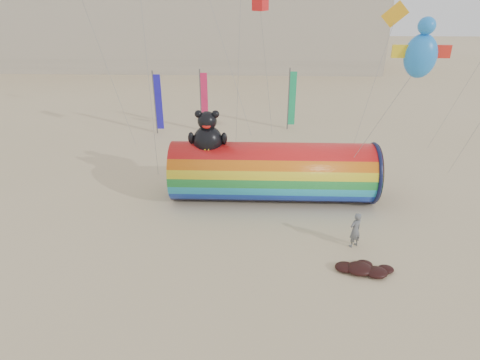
{
  "coord_description": "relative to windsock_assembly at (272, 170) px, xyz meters",
  "views": [
    {
      "loc": [
        1.19,
        -18.43,
        11.98
      ],
      "look_at": [
        0.5,
        1.5,
        2.4
      ],
      "focal_mm": 32.0,
      "sensor_mm": 36.0,
      "label": 1
    }
  ],
  "objects": [
    {
      "name": "fabric_bundle",
      "position": [
        3.87,
        -6.92,
        -1.62
      ],
      "size": [
        2.62,
        1.35,
        0.41
      ],
      "color": "#330D09",
      "rests_on": "ground"
    },
    {
      "name": "ground",
      "position": [
        -2.29,
        -4.11,
        -1.8
      ],
      "size": [
        160.0,
        160.0,
        0.0
      ],
      "primitive_type": "plane",
      "color": "#CCB58C",
      "rests_on": "ground"
    },
    {
      "name": "kite_handler",
      "position": [
        3.84,
        -4.89,
        -0.88
      ],
      "size": [
        0.8,
        0.73,
        1.83
      ],
      "primitive_type": "imported",
      "rotation": [
        0.0,
        0.0,
        3.72
      ],
      "color": "slate",
      "rests_on": "ground"
    },
    {
      "name": "windsock_assembly",
      "position": [
        0.0,
        0.0,
        0.0
      ],
      "size": [
        11.75,
        3.58,
        5.41
      ],
      "color": "red",
      "rests_on": "ground"
    },
    {
      "name": "festival_banners",
      "position": [
        -4.1,
        11.98,
        0.84
      ],
      "size": [
        11.6,
        1.6,
        5.2
      ],
      "color": "#59595E",
      "rests_on": "ground"
    }
  ]
}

